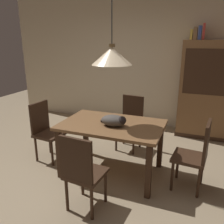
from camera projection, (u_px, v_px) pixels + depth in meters
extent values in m
plane|color=#998466|center=(92.00, 185.00, 3.14)|extent=(10.00, 10.00, 0.00)
cube|color=beige|center=(144.00, 59.00, 5.07)|extent=(6.40, 0.10, 2.90)
cube|color=brown|center=(112.00, 125.00, 3.24)|extent=(1.40, 0.90, 0.04)
cube|color=#382316|center=(60.00, 154.00, 3.22)|extent=(0.07, 0.07, 0.71)
cube|color=#382316|center=(149.00, 172.00, 2.79)|extent=(0.07, 0.07, 0.71)
cube|color=#382316|center=(86.00, 134.00, 3.92)|extent=(0.07, 0.07, 0.71)
cube|color=#382316|center=(160.00, 145.00, 3.49)|extent=(0.07, 0.07, 0.71)
cube|color=#382316|center=(86.00, 173.00, 2.62)|extent=(0.43, 0.43, 0.04)
cube|color=#322014|center=(76.00, 160.00, 2.39)|extent=(0.38, 0.06, 0.48)
cylinder|color=#382316|center=(105.00, 187.00, 2.76)|extent=(0.04, 0.04, 0.41)
cylinder|color=#382316|center=(82.00, 180.00, 2.89)|extent=(0.04, 0.04, 0.41)
cylinder|color=#382316|center=(92.00, 203.00, 2.48)|extent=(0.04, 0.04, 0.41)
cylinder|color=#382316|center=(67.00, 195.00, 2.62)|extent=(0.04, 0.04, 0.41)
cube|color=#382316|center=(189.00, 158.00, 2.97)|extent=(0.44, 0.44, 0.04)
cube|color=#322014|center=(207.00, 141.00, 2.82)|extent=(0.07, 0.38, 0.48)
cylinder|color=#382316|center=(177.00, 165.00, 3.24)|extent=(0.04, 0.04, 0.41)
cylinder|color=#382316|center=(172.00, 176.00, 2.97)|extent=(0.04, 0.04, 0.41)
cylinder|color=#382316|center=(202.00, 170.00, 3.11)|extent=(0.04, 0.04, 0.41)
cylinder|color=#382316|center=(199.00, 183.00, 2.83)|extent=(0.04, 0.04, 0.41)
cube|color=#382316|center=(50.00, 134.00, 3.69)|extent=(0.43, 0.43, 0.04)
cube|color=#322014|center=(40.00, 117.00, 3.69)|extent=(0.07, 0.38, 0.48)
cylinder|color=#382316|center=(52.00, 153.00, 3.56)|extent=(0.04, 0.04, 0.41)
cylinder|color=#382316|center=(65.00, 145.00, 3.83)|extent=(0.04, 0.04, 0.41)
cylinder|color=#382316|center=(36.00, 149.00, 3.69)|extent=(0.04, 0.04, 0.41)
cylinder|color=#382316|center=(50.00, 142.00, 3.97)|extent=(0.04, 0.04, 0.41)
cube|color=#382316|center=(129.00, 126.00, 4.04)|extent=(0.44, 0.44, 0.04)
cube|color=#322014|center=(133.00, 109.00, 4.12)|extent=(0.38, 0.07, 0.48)
cylinder|color=#382316|center=(116.00, 140.00, 4.04)|extent=(0.04, 0.04, 0.41)
cylinder|color=#382316|center=(133.00, 143.00, 3.91)|extent=(0.04, 0.04, 0.41)
cylinder|color=#382316|center=(124.00, 133.00, 4.32)|extent=(0.04, 0.04, 0.41)
cylinder|color=#382316|center=(140.00, 136.00, 4.18)|extent=(0.04, 0.04, 0.41)
ellipsoid|color=#4C4742|center=(113.00, 121.00, 3.13)|extent=(0.35, 0.24, 0.15)
sphere|color=black|center=(122.00, 120.00, 3.06)|extent=(0.11, 0.11, 0.11)
cylinder|color=black|center=(107.00, 122.00, 3.24)|extent=(0.18, 0.04, 0.04)
cone|color=beige|center=(112.00, 56.00, 2.96)|extent=(0.52, 0.52, 0.22)
cylinder|color=#513D23|center=(112.00, 45.00, 2.93)|extent=(0.08, 0.08, 0.04)
cube|color=brown|center=(210.00, 91.00, 4.45)|extent=(1.10, 0.44, 1.85)
cube|color=#382316|center=(212.00, 73.00, 4.14)|extent=(0.97, 0.01, 0.81)
cube|color=#382316|center=(204.00, 134.00, 4.72)|extent=(1.12, 0.45, 0.08)
cube|color=gold|center=(191.00, 35.00, 4.30)|extent=(0.04, 0.20, 0.18)
cube|color=brown|center=(196.00, 33.00, 4.27)|extent=(0.06, 0.24, 0.22)
cube|color=#384C93|center=(200.00, 33.00, 4.24)|extent=(0.06, 0.24, 0.24)
cube|color=#B73833|center=(204.00, 32.00, 4.21)|extent=(0.04, 0.22, 0.28)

